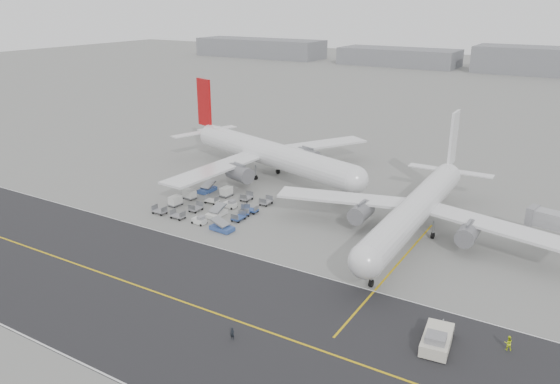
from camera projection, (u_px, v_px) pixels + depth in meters
The scene contains 9 objects.
ground at pixel (211, 239), 91.62m from camera, with size 700.00×700.00×0.00m, color gray.
taxiway at pixel (159, 293), 74.67m from camera, with size 220.00×59.00×0.03m.
airliner_a at pixel (268, 153), 121.58m from camera, with size 55.01×53.91×19.56m.
airliner_b at pixel (417, 208), 91.34m from camera, with size 50.50×51.08×17.61m.
pushback_tug at pixel (437, 340), 62.88m from camera, with size 3.81×8.52×2.40m.
gse_cluster at pixel (213, 209), 104.52m from camera, with size 22.80×21.97×2.06m, color gray, non-canonical shape.
stray_dolly at pixel (245, 215), 101.96m from camera, with size 1.71×2.78×1.71m, color silver, non-canonical shape.
ground_crew_a at pixel (232, 334), 64.35m from camera, with size 0.57×0.38×1.58m, color black.
ground_crew_b at pixel (508, 343), 62.40m from camera, with size 0.89×0.69×1.83m, color #DCF51C.
Camera 1 is at (53.19, -65.65, 38.09)m, focal length 35.00 mm.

